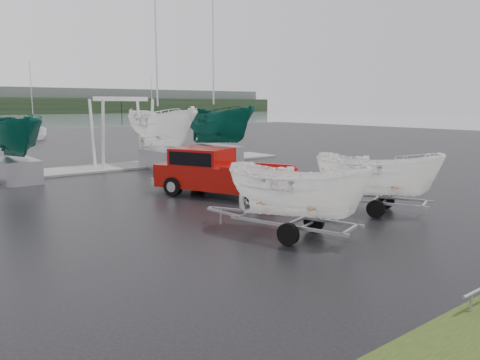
% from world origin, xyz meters
% --- Properties ---
extents(ground_plane, '(120.00, 120.00, 0.00)m').
position_xyz_m(ground_plane, '(0.00, 0.00, 0.00)').
color(ground_plane, black).
rests_on(ground_plane, ground).
extents(dock, '(30.00, 3.00, 0.12)m').
position_xyz_m(dock, '(0.00, 13.00, 0.05)').
color(dock, gray).
rests_on(dock, ground).
extents(pickup_truck, '(4.10, 6.07, 1.92)m').
position_xyz_m(pickup_truck, '(3.48, 2.47, 1.00)').
color(pickup_truck, maroon).
rests_on(pickup_truck, ground).
extents(trailer_hitched, '(2.53, 3.77, 4.81)m').
position_xyz_m(trailer_hitched, '(6.04, -3.38, 2.61)').
color(trailer_hitched, '#95989E').
rests_on(trailer_hitched, ground).
extents(trailer_parked, '(2.24, 3.79, 4.83)m').
position_xyz_m(trailer_parked, '(1.71, -3.86, 2.63)').
color(trailer_parked, '#95989E').
rests_on(trailer_parked, ground).
extents(boat_hoist, '(3.30, 2.18, 4.12)m').
position_xyz_m(boat_hoist, '(4.14, 13.00, 2.67)').
color(boat_hoist, silver).
rests_on(boat_hoist, ground).
extents(keelboat_1, '(2.10, 3.20, 6.68)m').
position_xyz_m(keelboat_1, '(-2.13, 11.20, 3.28)').
color(keelboat_1, '#95989E').
rests_on(keelboat_1, ground).
extents(keelboat_2, '(2.42, 3.20, 10.59)m').
position_xyz_m(keelboat_2, '(5.70, 11.00, 3.84)').
color(keelboat_2, '#95989E').
rests_on(keelboat_2, ground).
extents(keelboat_3, '(2.51, 3.20, 10.68)m').
position_xyz_m(keelboat_3, '(9.83, 11.30, 3.99)').
color(keelboat_3, '#95989E').
rests_on(keelboat_3, ground).
extents(moored_boat_2, '(2.94, 2.97, 10.89)m').
position_xyz_m(moored_boat_2, '(5.92, 39.25, 0.01)').
color(moored_boat_2, white).
rests_on(moored_boat_2, ground).
extents(moored_boat_3, '(2.72, 2.66, 11.18)m').
position_xyz_m(moored_boat_3, '(25.01, 49.39, 0.01)').
color(moored_boat_3, white).
rests_on(moored_boat_3, ground).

